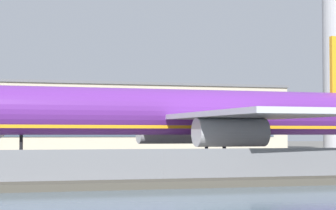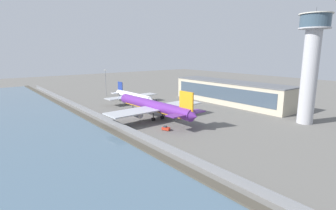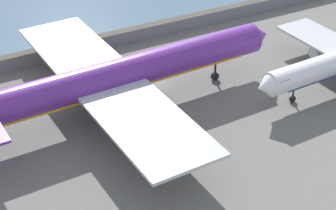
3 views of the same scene
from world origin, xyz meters
The scene contains 4 objects.
ground_plane centered at (0.00, 0.00, 0.00)m, with size 500.00×500.00×0.00m, color #66635E.
shoreline_seawall centered at (0.00, -20.50, 0.25)m, with size 320.00×3.00×0.50m.
perimeter_fence centered at (0.00, -16.00, 1.29)m, with size 280.00×0.10×2.59m.
cargo_jet_purple centered at (9.13, 4.44, 5.95)m, with size 57.05×49.21×15.60m.
Camera 3 is at (37.72, 73.61, 48.36)m, focal length 60.00 mm.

